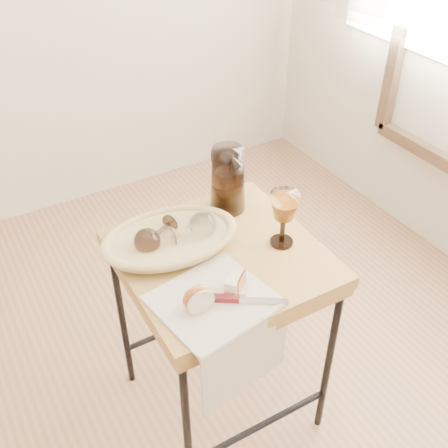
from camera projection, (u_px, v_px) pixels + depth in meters
side_table at (221, 335)px, 1.82m from camera, size 0.58×0.58×0.73m
tea_towel at (213, 300)px, 1.44m from camera, size 0.33×0.31×0.01m
bread_basket at (170, 240)px, 1.61m from camera, size 0.39×0.29×0.05m
goblet_lying_a at (157, 233)px, 1.59m from camera, size 0.15×0.13×0.08m
goblet_lying_b at (190, 230)px, 1.59m from camera, size 0.14×0.09×0.08m
pitcher at (228, 179)px, 1.71m from camera, size 0.20×0.26×0.26m
wine_goblet at (283, 219)px, 1.58m from camera, size 0.12×0.12×0.18m
apple_half at (197, 297)px, 1.39m from camera, size 0.08×0.05×0.08m
apple_wedge at (234, 283)px, 1.45m from camera, size 0.07×0.07×0.04m
table_knife at (245, 299)px, 1.42m from camera, size 0.18×0.13×0.02m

